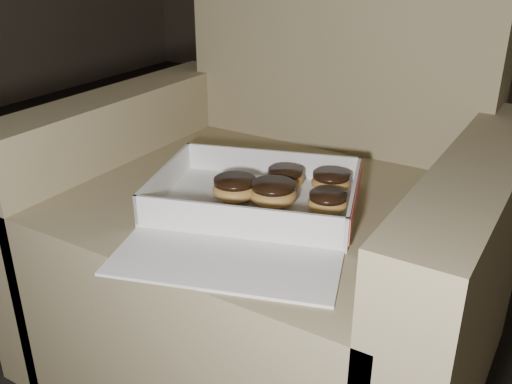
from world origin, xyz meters
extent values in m
plane|color=black|center=(0.00, 0.00, 0.00)|extent=(4.50, 4.50, 0.00)
cube|color=#93825E|center=(0.25, -0.13, 0.21)|extent=(0.71, 0.71, 0.41)
cube|color=#93825E|center=(0.25, 0.20, 0.67)|extent=(0.71, 0.14, 0.51)
cube|color=#93825E|center=(-0.13, -0.13, 0.28)|extent=(0.12, 0.71, 0.55)
cube|color=#93825E|center=(0.63, -0.13, 0.28)|extent=(0.12, 0.71, 0.55)
cube|color=white|center=(0.28, -0.21, 0.42)|extent=(0.42, 0.36, 0.01)
cube|color=white|center=(0.24, -0.09, 0.45)|extent=(0.34, 0.12, 0.05)
cube|color=white|center=(0.32, -0.33, 0.45)|extent=(0.34, 0.12, 0.05)
cube|color=white|center=(0.11, -0.26, 0.45)|extent=(0.09, 0.25, 0.05)
cube|color=white|center=(0.44, -0.16, 0.45)|extent=(0.09, 0.25, 0.05)
cube|color=#DE595A|center=(0.45, -0.15, 0.45)|extent=(0.08, 0.25, 0.05)
cube|color=white|center=(0.34, -0.40, 0.42)|extent=(0.38, 0.25, 0.01)
ellipsoid|color=#E3AC4F|center=(0.24, -0.22, 0.44)|extent=(0.08, 0.08, 0.04)
cylinder|color=black|center=(0.24, -0.22, 0.46)|extent=(0.08, 0.08, 0.01)
ellipsoid|color=#E3AC4F|center=(0.37, -0.10, 0.44)|extent=(0.07, 0.07, 0.04)
cylinder|color=black|center=(0.37, -0.10, 0.46)|extent=(0.07, 0.07, 0.01)
ellipsoid|color=#E3AC4F|center=(0.40, -0.18, 0.44)|extent=(0.07, 0.07, 0.03)
cylinder|color=black|center=(0.40, -0.18, 0.45)|extent=(0.07, 0.07, 0.01)
ellipsoid|color=#E3AC4F|center=(0.31, -0.20, 0.44)|extent=(0.08, 0.08, 0.04)
cylinder|color=black|center=(0.31, -0.20, 0.46)|extent=(0.08, 0.08, 0.01)
ellipsoid|color=#E3AC4F|center=(0.29, -0.12, 0.44)|extent=(0.07, 0.07, 0.03)
cylinder|color=black|center=(0.29, -0.12, 0.45)|extent=(0.07, 0.07, 0.01)
ellipsoid|color=black|center=(0.35, -0.29, 0.42)|extent=(0.01, 0.01, 0.00)
ellipsoid|color=black|center=(0.21, -0.34, 0.42)|extent=(0.01, 0.01, 0.00)
ellipsoid|color=black|center=(0.34, -0.22, 0.42)|extent=(0.01, 0.01, 0.00)
camera|label=1|loc=(0.76, -1.01, 0.87)|focal=40.00mm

